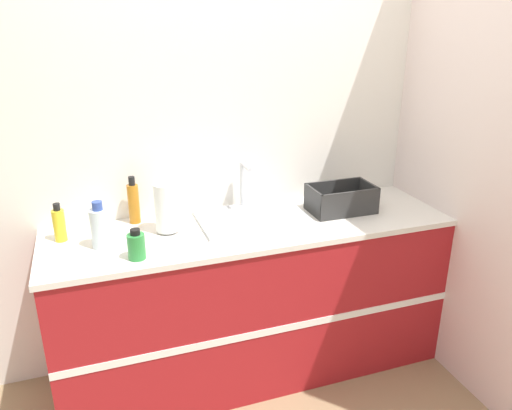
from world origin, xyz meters
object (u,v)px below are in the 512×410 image
bottle_green (136,246)px  paper_towel_roll (166,208)px  bottle_yellow (59,224)px  sink (252,216)px  dish_rack (341,202)px  bottle_clear (100,227)px  bottle_amber (134,203)px

bottle_green → paper_towel_roll: bearing=54.0°
bottle_yellow → bottle_green: (0.33, -0.32, -0.02)m
sink → dish_rack: size_ratio=1.62×
dish_rack → bottle_yellow: 1.50m
sink → dish_rack: 0.52m
sink → bottle_clear: 0.81m
dish_rack → bottle_green: bearing=-169.2°
sink → bottle_yellow: bearing=177.0°
bottle_clear → bottle_amber: 0.32m
bottle_green → bottle_clear: bearing=129.5°
sink → bottle_green: sink is taller
sink → dish_rack: bearing=-5.2°
sink → bottle_yellow: (-0.98, 0.05, 0.07)m
sink → bottle_clear: sink is taller
bottle_yellow → dish_rack: bearing=-3.8°
sink → paper_towel_roll: bearing=-178.1°
dish_rack → paper_towel_roll: bearing=178.1°
bottle_amber → sink: bearing=-15.2°
bottle_green → bottle_amber: bottle_amber is taller
bottle_clear → bottle_green: bottle_clear is taller
sink → bottle_clear: bearing=-173.5°
paper_towel_roll → dish_rack: paper_towel_roll is taller
bottle_clear → bottle_amber: bearing=53.9°
sink → dish_rack: (0.51, -0.05, 0.04)m
bottle_green → bottle_amber: size_ratio=0.56×
bottle_green → bottle_yellow: bearing=136.1°
dish_rack → bottle_green: 1.18m
paper_towel_roll → bottle_amber: paper_towel_roll is taller
paper_towel_roll → bottle_clear: 0.34m
paper_towel_roll → bottle_amber: (-0.14, 0.18, -0.02)m
sink → bottle_amber: (-0.61, 0.17, 0.10)m
paper_towel_roll → bottle_yellow: (-0.52, 0.07, -0.05)m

